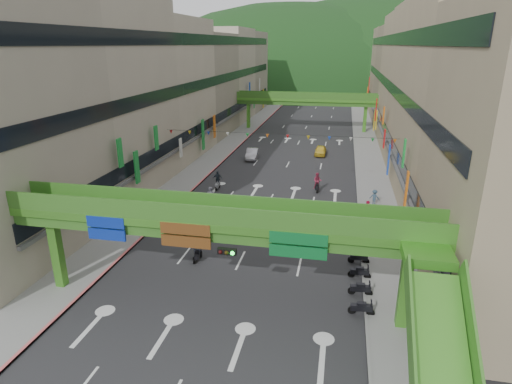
# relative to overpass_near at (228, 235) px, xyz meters

# --- Properties ---
(ground) EXTENTS (320.00, 320.00, 0.00)m
(ground) POSITION_rel_overpass_near_xyz_m (-0.93, -5.38, -5.21)
(ground) COLOR black
(ground) RESTS_ON ground
(road_slab) EXTENTS (18.00, 140.00, 0.02)m
(road_slab) POSITION_rel_overpass_near_xyz_m (-0.93, 44.62, -5.20)
(road_slab) COLOR #28282B
(road_slab) RESTS_ON ground
(sidewalk_left) EXTENTS (4.00, 140.00, 0.15)m
(sidewalk_left) POSITION_rel_overpass_near_xyz_m (-11.93, 44.62, -5.13)
(sidewalk_left) COLOR gray
(sidewalk_left) RESTS_ON ground
(sidewalk_right) EXTENTS (4.00, 140.00, 0.15)m
(sidewalk_right) POSITION_rel_overpass_near_xyz_m (10.07, 44.62, -5.13)
(sidewalk_right) COLOR gray
(sidewalk_right) RESTS_ON ground
(curb_left) EXTENTS (0.20, 140.00, 0.18)m
(curb_left) POSITION_rel_overpass_near_xyz_m (-10.03, 44.62, -5.12)
(curb_left) COLOR #CC5959
(curb_left) RESTS_ON ground
(curb_right) EXTENTS (0.20, 140.00, 0.18)m
(curb_right) POSITION_rel_overpass_near_xyz_m (8.17, 44.62, -5.12)
(curb_right) COLOR gray
(curb_right) RESTS_ON ground
(building_row_left) EXTENTS (12.80, 95.00, 19.00)m
(building_row_left) POSITION_rel_overpass_near_xyz_m (-19.86, 44.62, 4.25)
(building_row_left) COLOR #9E937F
(building_row_left) RESTS_ON ground
(building_row_right) EXTENTS (12.80, 95.00, 19.00)m
(building_row_right) POSITION_rel_overpass_near_xyz_m (18.00, 44.62, 4.25)
(building_row_right) COLOR gray
(building_row_right) RESTS_ON ground
(overpass_near) EXTENTS (28.00, 12.27, 7.10)m
(overpass_near) POSITION_rel_overpass_near_xyz_m (0.00, 0.00, 0.00)
(overpass_near) COLOR #4C9E2D
(overpass_near) RESTS_ON ground
(overpass_far) EXTENTS (28.00, 2.20, 7.10)m
(overpass_far) POSITION_rel_overpass_near_xyz_m (-0.93, 59.62, 0.20)
(overpass_far) COLOR #4C9E2D
(overpass_far) RESTS_ON ground
(hill_left) EXTENTS (168.00, 140.00, 112.00)m
(hill_left) POSITION_rel_overpass_near_xyz_m (-15.93, 154.62, -5.21)
(hill_left) COLOR #1C4419
(hill_left) RESTS_ON ground
(hill_right) EXTENTS (208.00, 176.00, 128.00)m
(hill_right) POSITION_rel_overpass_near_xyz_m (24.07, 174.62, -5.21)
(hill_right) COLOR #1C4419
(hill_right) RESTS_ON ground
(bunting_string) EXTENTS (26.00, 0.36, 0.47)m
(bunting_string) POSITION_rel_overpass_near_xyz_m (-0.93, 24.62, 0.75)
(bunting_string) COLOR black
(bunting_string) RESTS_ON ground
(scooter_rider_near) EXTENTS (0.74, 1.59, 2.13)m
(scooter_rider_near) POSITION_rel_overpass_near_xyz_m (-4.14, 6.02, -4.20)
(scooter_rider_near) COLOR black
(scooter_rider_near) RESTS_ON ground
(scooter_rider_mid) EXTENTS (0.94, 1.60, 2.21)m
(scooter_rider_mid) POSITION_rel_overpass_near_xyz_m (3.74, 23.93, -4.06)
(scooter_rider_mid) COLOR black
(scooter_rider_mid) RESTS_ON ground
(scooter_rider_left) EXTENTS (1.09, 1.60, 2.16)m
(scooter_rider_left) POSITION_rel_overpass_near_xyz_m (-7.37, 22.55, -4.12)
(scooter_rider_left) COLOR gray
(scooter_rider_left) RESTS_ON ground
(scooter_rider_far) EXTENTS (0.91, 1.59, 2.03)m
(scooter_rider_far) POSITION_rel_overpass_near_xyz_m (-6.59, 17.37, -4.18)
(scooter_rider_far) COLOR maroon
(scooter_rider_far) RESTS_ON ground
(parked_scooter_row) EXTENTS (1.60, 7.15, 1.08)m
(parked_scooter_row) POSITION_rel_overpass_near_xyz_m (7.87, 4.62, -4.68)
(parked_scooter_row) COLOR black
(parked_scooter_row) RESTS_ON ground
(car_silver) EXTENTS (1.96, 4.64, 1.49)m
(car_silver) POSITION_rel_overpass_near_xyz_m (-6.33, 36.66, -4.46)
(car_silver) COLOR #B2B1BA
(car_silver) RESTS_ON ground
(car_yellow) EXTENTS (1.65, 4.01, 1.36)m
(car_yellow) POSITION_rel_overpass_near_xyz_m (3.12, 40.83, -4.53)
(car_yellow) COLOR yellow
(car_yellow) RESTS_ON ground
(pedestrian_red) EXTENTS (0.95, 0.80, 1.75)m
(pedestrian_red) POSITION_rel_overpass_near_xyz_m (8.87, 16.69, -4.33)
(pedestrian_red) COLOR #CA123E
(pedestrian_red) RESTS_ON ground
(pedestrian_dark) EXTENTS (0.99, 0.86, 1.60)m
(pedestrian_dark) POSITION_rel_overpass_near_xyz_m (11.27, 12.63, -4.41)
(pedestrian_dark) COLOR black
(pedestrian_dark) RESTS_ON ground
(pedestrian_blue) EXTENTS (0.82, 0.62, 1.56)m
(pedestrian_blue) POSITION_rel_overpass_near_xyz_m (9.70, 20.71, -4.42)
(pedestrian_blue) COLOR #2E4559
(pedestrian_blue) RESTS_ON ground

